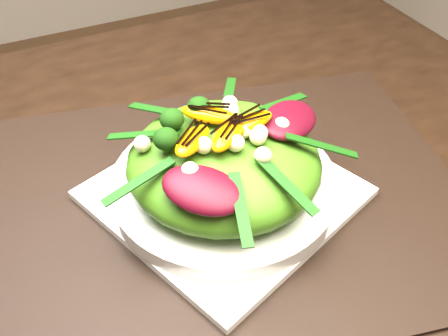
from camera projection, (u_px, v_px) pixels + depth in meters
name	position (u px, v px, depth m)	size (l,w,h in m)	color
placemat	(224.00, 197.00, 0.60)	(0.56, 0.42, 0.00)	black
plate_base	(224.00, 193.00, 0.60)	(0.25, 0.25, 0.01)	white
salad_bowl	(224.00, 184.00, 0.59)	(0.25, 0.25, 0.02)	silver
lettuce_mound	(224.00, 162.00, 0.57)	(0.21, 0.21, 0.07)	#427215
radicchio_leaf	(289.00, 120.00, 0.57)	(0.08, 0.05, 0.02)	#3D0611
orange_segment	(215.00, 119.00, 0.55)	(0.06, 0.02, 0.02)	orange
broccoli_floret	(159.00, 123.00, 0.54)	(0.04, 0.04, 0.04)	black
macadamia_nut	(260.00, 137.00, 0.53)	(0.02, 0.02, 0.02)	#BFBB86
balsamic_drizzle	(215.00, 113.00, 0.55)	(0.05, 0.00, 0.00)	black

